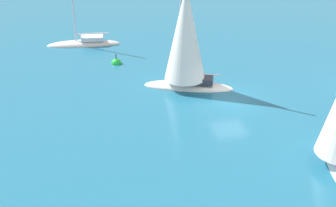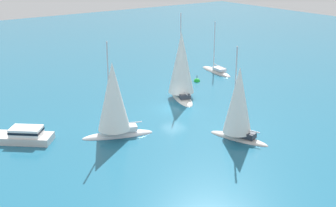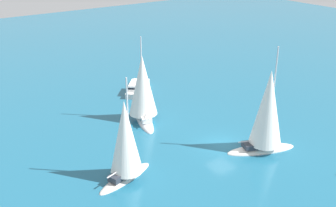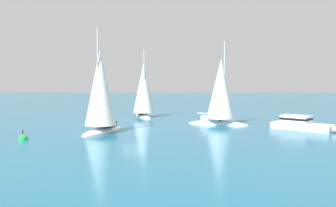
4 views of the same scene
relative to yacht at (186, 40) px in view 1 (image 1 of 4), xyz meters
name	(u,v)px [view 1 (image 1 of 4)]	position (x,y,z in m)	size (l,w,h in m)	color
ground_plane	(231,100)	(-3.09, -2.63, -3.84)	(160.00, 160.00, 0.00)	#1E607F
yacht	(186,40)	(0.00, 0.00, 0.00)	(4.30, 7.20, 10.84)	silver
ketch	(84,44)	(11.81, 6.75, -3.73)	(2.47, 7.11, 7.92)	silver
channel_buoy	(116,63)	(6.23, 4.52, -3.83)	(0.89, 0.89, 1.32)	green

